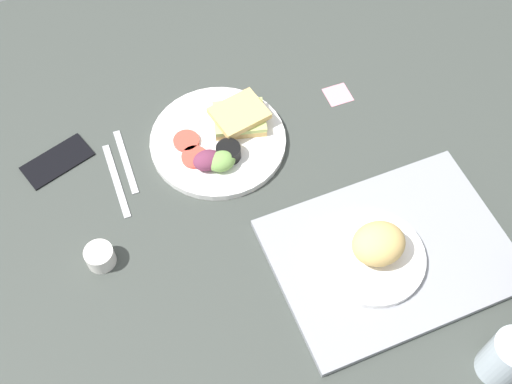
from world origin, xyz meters
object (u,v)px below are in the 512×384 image
object	(u,v)px
serving_tray	(391,253)
fork	(126,161)
drinking_glass	(506,357)
plate_with_salad	(221,139)
bread_plate_near	(375,250)
sticky_note	(338,95)
espresso_cup	(100,256)
knife	(116,180)
cell_phone	(57,161)

from	to	relation	value
serving_tray	fork	bearing A→B (deg)	-42.18
serving_tray	drinking_glass	bearing A→B (deg)	106.27
plate_with_salad	fork	distance (cm)	20.84
plate_with_salad	bread_plate_near	bearing A→B (deg)	116.89
serving_tray	drinking_glass	xyz separation A→B (cm)	(-7.64, 26.17, 4.90)
serving_tray	sticky_note	size ratio (longest dim) A/B	8.04
plate_with_salad	espresso_cup	xyz separation A→B (cm)	(30.51, 18.82, 0.32)
serving_tray	fork	size ratio (longest dim) A/B	2.65
fork	sticky_note	bearing A→B (deg)	91.78
serving_tray	sticky_note	world-z (taller)	serving_tray
bread_plate_near	knife	distance (cm)	54.79
espresso_cup	cell_phone	xyz separation A→B (cm)	(3.80, -26.21, -1.60)
serving_tray	bread_plate_near	bearing A→B (deg)	-2.50
knife	cell_phone	size ratio (longest dim) A/B	1.32
serving_tray	plate_with_salad	distance (cm)	42.87
plate_with_salad	fork	xyz separation A→B (cm)	(20.66, -2.41, -1.43)
bread_plate_near	cell_phone	bearing A→B (deg)	-39.68
cell_phone	bread_plate_near	bearing A→B (deg)	120.37
plate_with_salad	cell_phone	distance (cm)	35.12
espresso_cup	drinking_glass	bearing A→B (deg)	144.03
bread_plate_near	cell_phone	xyz separation A→B (cm)	(52.76, -43.78, -4.04)
espresso_cup	sticky_note	world-z (taller)	espresso_cup
drinking_glass	espresso_cup	xyz separation A→B (cm)	(60.51, -43.91, -3.70)
knife	bread_plate_near	bearing A→B (deg)	49.61
fork	knife	distance (cm)	5.00
fork	cell_phone	distance (cm)	14.53
drinking_glass	cell_phone	distance (cm)	95.29
drinking_glass	bread_plate_near	bearing A→B (deg)	-66.33
bread_plate_near	sticky_note	size ratio (longest dim) A/B	3.66
serving_tray	plate_with_salad	xyz separation A→B (cm)	(22.36, -36.56, 0.88)
drinking_glass	sticky_note	distance (cm)	67.10
serving_tray	cell_phone	distance (cm)	71.72
serving_tray	cell_phone	world-z (taller)	serving_tray
drinking_glass	fork	distance (cm)	82.70
bread_plate_near	cell_phone	distance (cm)	68.68
espresso_cup	knife	world-z (taller)	espresso_cup
knife	cell_phone	world-z (taller)	cell_phone
drinking_glass	fork	xyz separation A→B (cm)	(50.65, -65.14, -5.45)
plate_with_salad	sticky_note	size ratio (longest dim) A/B	5.22
drinking_glass	knife	bearing A→B (deg)	-48.73
sticky_note	fork	bearing A→B (deg)	1.97
fork	sticky_note	xyz separation A→B (cm)	(-49.88, -1.71, -0.19)
sticky_note	espresso_cup	bearing A→B (deg)	21.01
knife	cell_phone	bearing A→B (deg)	-130.93
plate_with_salad	sticky_note	world-z (taller)	plate_with_salad
drinking_glass	fork	world-z (taller)	drinking_glass
espresso_cup	bread_plate_near	bearing A→B (deg)	160.26
bread_plate_near	plate_with_salad	distance (cm)	40.90
drinking_glass	espresso_cup	world-z (taller)	drinking_glass
serving_tray	espresso_cup	bearing A→B (deg)	-18.55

